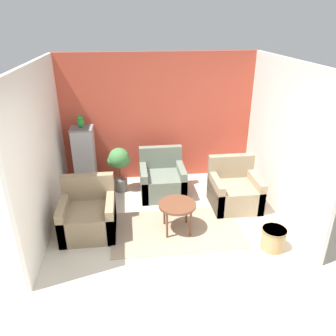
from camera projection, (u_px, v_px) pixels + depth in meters
ground_plane at (182, 278)px, 4.34m from camera, size 20.00×20.00×0.00m
wall_back_accent at (158, 118)px, 6.63m from camera, size 3.96×0.06×2.57m
wall_left at (41, 152)px, 4.98m from camera, size 0.06×3.12×2.57m
wall_right at (285, 141)px, 5.42m from camera, size 0.06×3.12×2.57m
area_rug at (177, 230)px, 5.32m from camera, size 2.09×1.22×0.01m
coffee_table at (177, 207)px, 5.14m from camera, size 0.60×0.60×0.50m
armchair_left at (89, 216)px, 5.18m from camera, size 0.83×0.80×0.87m
armchair_right at (234, 191)px, 5.92m from camera, size 0.83×0.80×0.87m
armchair_middle at (162, 180)px, 6.31m from camera, size 0.83×0.80×0.87m
birdcage at (85, 160)px, 6.37m from camera, size 0.51×0.51×1.28m
parrot at (81, 122)px, 6.04m from camera, size 0.12×0.21×0.25m
potted_plant at (119, 162)px, 6.29m from camera, size 0.44×0.40×0.90m
wicker_basket at (273, 238)px, 4.84m from camera, size 0.37×0.37×0.34m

